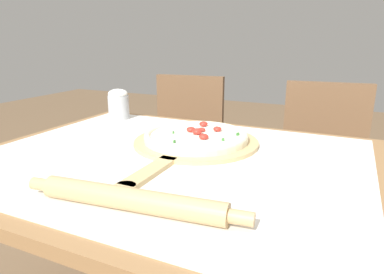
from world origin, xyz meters
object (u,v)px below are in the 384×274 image
at_px(pizza_peel, 193,144).
at_px(flour_cup, 118,104).
at_px(pizza, 196,136).
at_px(rolling_pin, 131,199).
at_px(chair_left, 184,146).
at_px(chair_right, 322,166).

height_order(pizza_peel, flour_cup, flour_cup).
distance_m(pizza, flour_cup, 0.47).
relative_size(pizza_peel, pizza, 1.84).
relative_size(pizza, rolling_pin, 0.69).
relative_size(pizza_peel, rolling_pin, 1.27).
height_order(pizza, flour_cup, flour_cup).
bearing_deg(flour_cup, rolling_pin, -51.85).
distance_m(chair_left, chair_right, 0.71).
bearing_deg(rolling_pin, pizza, 98.30).
height_order(chair_right, flour_cup, chair_right).
xyz_separation_m(rolling_pin, chair_right, (0.27, 1.11, -0.27)).
distance_m(rolling_pin, chair_right, 1.17).
xyz_separation_m(pizza_peel, rolling_pin, (0.06, -0.42, 0.02)).
distance_m(pizza_peel, flour_cup, 0.48).
bearing_deg(pizza, chair_right, 63.06).
bearing_deg(pizza, flour_cup, 156.60).
height_order(pizza_peel, rolling_pin, rolling_pin).
xyz_separation_m(pizza_peel, chair_right, (0.34, 0.69, -0.25)).
bearing_deg(pizza_peel, chair_right, 63.79).
bearing_deg(pizza_peel, flour_cup, 154.17).
height_order(rolling_pin, chair_left, chair_left).
relative_size(rolling_pin, flour_cup, 3.84).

